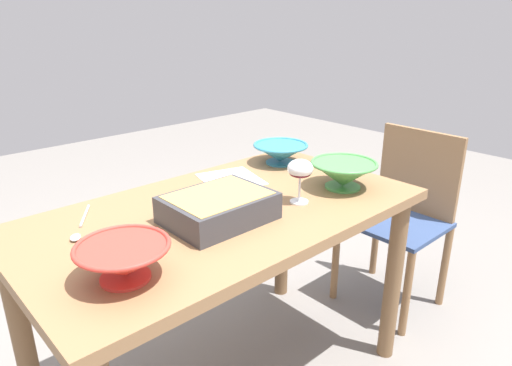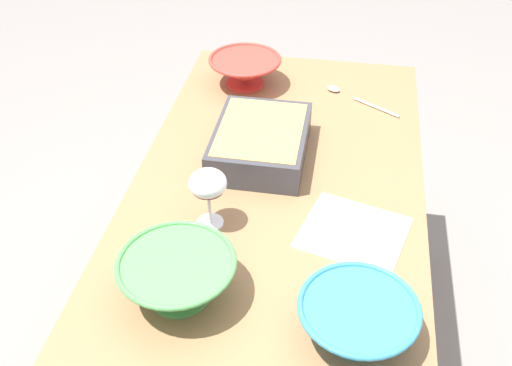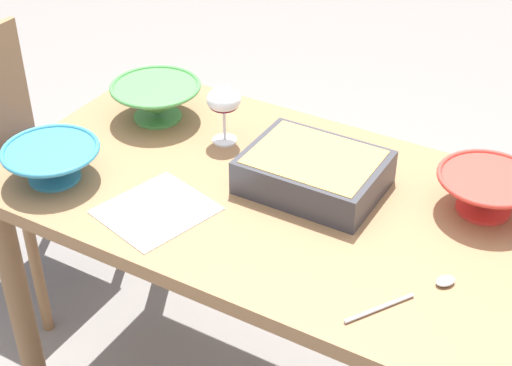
{
  "view_description": "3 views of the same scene",
  "coord_description": "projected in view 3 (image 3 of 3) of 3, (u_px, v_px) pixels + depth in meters",
  "views": [
    {
      "loc": [
        -0.89,
        -1.13,
        1.39
      ],
      "look_at": [
        0.16,
        0.02,
        0.81
      ],
      "focal_mm": 32.18,
      "sensor_mm": 36.0,
      "label": 1
    },
    {
      "loc": [
        1.26,
        0.15,
        1.75
      ],
      "look_at": [
        0.09,
        -0.05,
        0.79
      ],
      "focal_mm": 41.91,
      "sensor_mm": 36.0,
      "label": 2
    },
    {
      "loc": [
        -0.73,
        1.35,
        1.84
      ],
      "look_at": [
        0.03,
        0.03,
        0.8
      ],
      "focal_mm": 54.57,
      "sensor_mm": 36.0,
      "label": 3
    }
  ],
  "objects": [
    {
      "name": "chair",
      "position": [
        10.0,
        156.0,
        2.54
      ],
      "size": [
        0.39,
        0.43,
        0.87
      ],
      "color": "#334772",
      "rests_on": "ground_plane"
    },
    {
      "name": "mixing_bowl",
      "position": [
        487.0,
        191.0,
        1.78
      ],
      "size": [
        0.24,
        0.24,
        0.1
      ],
      "color": "red",
      "rests_on": "dining_table"
    },
    {
      "name": "serving_bowl",
      "position": [
        156.0,
        100.0,
        2.14
      ],
      "size": [
        0.25,
        0.25,
        0.1
      ],
      "color": "#4C994C",
      "rests_on": "dining_table"
    },
    {
      "name": "napkin",
      "position": [
        156.0,
        210.0,
        1.81
      ],
      "size": [
        0.27,
        0.29,
        0.0
      ],
      "primitive_type": "cube",
      "rotation": [
        0.0,
        0.0,
        -0.27
      ],
      "color": "white",
      "rests_on": "dining_table"
    },
    {
      "name": "dining_table",
      "position": [
        273.0,
        229.0,
        1.94
      ],
      "size": [
        1.36,
        0.76,
        0.76
      ],
      "color": "olive",
      "rests_on": "ground_plane"
    },
    {
      "name": "casserole_dish",
      "position": [
        314.0,
        170.0,
        1.86
      ],
      "size": [
        0.33,
        0.25,
        0.09
      ],
      "color": "#38383D",
      "rests_on": "dining_table"
    },
    {
      "name": "wine_glass",
      "position": [
        224.0,
        102.0,
        2.0
      ],
      "size": [
        0.09,
        0.09,
        0.16
      ],
      "color": "white",
      "rests_on": "dining_table"
    },
    {
      "name": "small_bowl",
      "position": [
        52.0,
        161.0,
        1.89
      ],
      "size": [
        0.24,
        0.24,
        0.09
      ],
      "color": "teal",
      "rests_on": "dining_table"
    },
    {
      "name": "serving_spoon",
      "position": [
        422.0,
        291.0,
        1.58
      ],
      "size": [
        0.16,
        0.24,
        0.01
      ],
      "color": "silver",
      "rests_on": "dining_table"
    }
  ]
}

